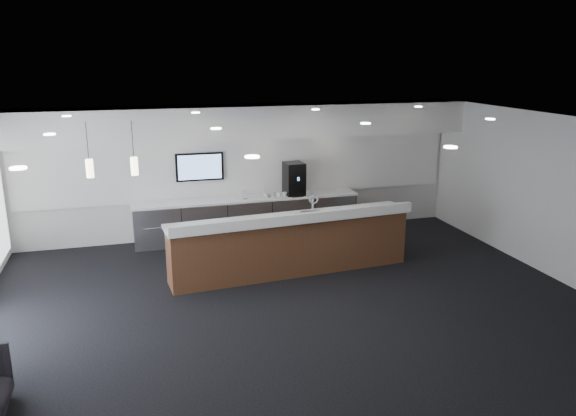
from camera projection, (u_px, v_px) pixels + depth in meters
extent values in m
plane|color=black|center=(293.00, 303.00, 9.41)|extent=(10.00, 10.00, 0.00)
cube|color=black|center=(294.00, 124.00, 8.62)|extent=(10.00, 8.00, 0.02)
cube|color=silver|center=(244.00, 170.00, 12.73)|extent=(10.00, 0.02, 3.00)
cube|color=silver|center=(553.00, 197.00, 10.34)|extent=(0.02, 8.00, 3.00)
cube|color=white|center=(247.00, 122.00, 12.01)|extent=(10.00, 0.90, 0.70)
cube|color=white|center=(244.00, 166.00, 12.68)|extent=(9.80, 0.06, 1.40)
cube|color=gray|center=(248.00, 219.00, 12.67)|extent=(5.00, 0.60, 0.90)
cube|color=white|center=(247.00, 199.00, 12.55)|extent=(5.06, 0.66, 0.05)
cylinder|color=silver|center=(158.00, 228.00, 11.84)|extent=(0.60, 0.02, 0.02)
cylinder|color=silver|center=(205.00, 224.00, 12.10)|extent=(0.60, 0.02, 0.02)
cylinder|color=silver|center=(251.00, 221.00, 12.36)|extent=(0.60, 0.02, 0.02)
cylinder|color=silver|center=(294.00, 217.00, 12.63)|extent=(0.60, 0.02, 0.02)
cylinder|color=silver|center=(336.00, 214.00, 12.89)|extent=(0.60, 0.02, 0.02)
cube|color=black|center=(200.00, 167.00, 12.34)|extent=(1.05, 0.07, 0.62)
cube|color=#2D59B6|center=(200.00, 167.00, 12.31)|extent=(0.95, 0.01, 0.54)
cylinder|color=#FFF0C6|center=(135.00, 170.00, 8.93)|extent=(0.12, 0.12, 0.30)
cylinder|color=#FFF0C6|center=(88.00, 173.00, 8.75)|extent=(0.12, 0.12, 0.30)
cube|color=#50341A|center=(291.00, 246.00, 10.63)|extent=(4.64, 1.03, 1.05)
cube|color=white|center=(291.00, 218.00, 10.48)|extent=(4.73, 1.12, 0.06)
cube|color=white|center=(298.00, 219.00, 10.13)|extent=(4.68, 0.51, 0.18)
cylinder|color=silver|center=(313.00, 206.00, 10.69)|extent=(0.04, 0.04, 0.28)
torus|color=silver|center=(314.00, 199.00, 10.60)|extent=(0.19, 0.05, 0.19)
cube|color=black|center=(294.00, 179.00, 12.73)|extent=(0.45, 0.50, 0.74)
cube|color=silver|center=(297.00, 196.00, 12.58)|extent=(0.26, 0.12, 0.02)
cube|color=white|center=(244.00, 194.00, 12.39)|extent=(0.15, 0.05, 0.21)
cube|color=white|center=(267.00, 192.00, 12.54)|extent=(0.18, 0.04, 0.24)
imported|color=white|center=(302.00, 193.00, 12.73)|extent=(0.10, 0.10, 0.10)
imported|color=white|center=(296.00, 193.00, 12.69)|extent=(0.15, 0.15, 0.10)
imported|color=white|center=(291.00, 194.00, 12.66)|extent=(0.13, 0.13, 0.10)
imported|color=white|center=(285.00, 194.00, 12.62)|extent=(0.14, 0.14, 0.10)
imported|color=white|center=(279.00, 195.00, 12.58)|extent=(0.14, 0.14, 0.10)
imported|color=white|center=(273.00, 195.00, 12.55)|extent=(0.11, 0.11, 0.10)
imported|color=white|center=(266.00, 196.00, 12.51)|extent=(0.15, 0.15, 0.10)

